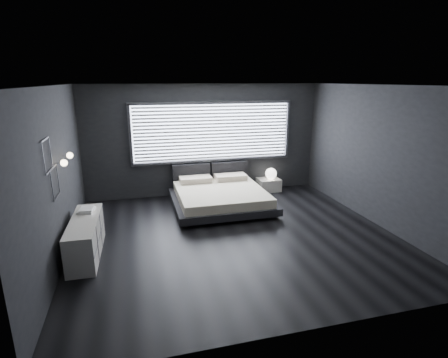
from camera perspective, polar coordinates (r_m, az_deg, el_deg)
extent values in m
plane|color=black|center=(6.81, 1.85, -9.22)|extent=(6.00, 6.00, 0.00)
plane|color=white|center=(6.16, 2.08, 15.06)|extent=(6.00, 6.00, 0.00)
cube|color=black|center=(8.96, -3.12, 6.31)|extent=(6.00, 0.04, 2.80)
cube|color=black|center=(3.91, 13.65, -6.95)|extent=(6.00, 0.04, 2.80)
cube|color=black|center=(6.21, -25.62, 0.42)|extent=(0.04, 5.50, 2.80)
cube|color=black|center=(7.74, 23.80, 3.44)|extent=(0.04, 5.50, 2.80)
cube|color=white|center=(8.95, -1.85, 7.68)|extent=(4.00, 0.02, 1.38)
cube|color=#47474C|center=(8.70, -15.11, 6.90)|extent=(0.06, 0.08, 1.48)
cube|color=#47474C|center=(9.58, 10.29, 7.98)|extent=(0.06, 0.08, 1.48)
cube|color=#47474C|center=(8.84, -1.84, 12.34)|extent=(4.14, 0.08, 0.06)
cube|color=#47474C|center=(9.05, -1.76, 3.07)|extent=(4.14, 0.08, 0.06)
cube|color=silver|center=(8.89, -1.76, 7.62)|extent=(3.94, 0.03, 1.32)
cube|color=black|center=(8.96, -5.35, 0.83)|extent=(0.96, 0.16, 0.52)
cube|color=black|center=(9.17, 0.82, 1.25)|extent=(0.96, 0.16, 0.52)
cylinder|color=silver|center=(6.20, -25.31, 2.36)|extent=(0.10, 0.02, 0.02)
sphere|color=#FFE5B7|center=(6.19, -24.67, 2.41)|extent=(0.11, 0.11, 0.11)
cylinder|color=silver|center=(6.78, -24.46, 3.50)|extent=(0.10, 0.02, 0.02)
sphere|color=#FFE5B7|center=(6.77, -23.88, 3.55)|extent=(0.11, 0.11, 0.11)
cube|color=#47474C|center=(5.54, -27.19, 5.75)|extent=(0.01, 0.46, 0.02)
cube|color=#47474C|center=(5.63, -26.60, 1.15)|extent=(0.01, 0.46, 0.02)
cube|color=#47474C|center=(5.80, -26.45, 3.91)|extent=(0.01, 0.02, 0.46)
cube|color=#47474C|center=(5.36, -27.37, 2.92)|extent=(0.01, 0.02, 0.46)
cube|color=#47474C|center=(5.87, -26.13, 1.66)|extent=(0.01, 0.46, 0.02)
cube|color=#47474C|center=(5.99, -25.60, -2.61)|extent=(0.01, 0.46, 0.02)
cube|color=#47474C|center=(6.14, -25.48, 0.09)|extent=(0.01, 0.02, 0.46)
cube|color=#47474C|center=(5.71, -26.27, -1.13)|extent=(0.01, 0.02, 0.46)
cube|color=black|center=(7.25, -6.25, -7.33)|extent=(0.12, 0.12, 0.08)
cube|color=black|center=(7.72, 7.94, -5.90)|extent=(0.12, 0.12, 0.08)
cube|color=black|center=(8.83, -7.89, -3.07)|extent=(0.12, 0.12, 0.08)
cube|color=black|center=(9.22, 3.94, -2.12)|extent=(0.12, 0.12, 0.08)
cube|color=black|center=(8.16, -0.53, -3.64)|extent=(2.21, 2.11, 0.16)
cube|color=beige|center=(8.10, -0.53, -2.44)|extent=(1.97, 1.97, 0.20)
cube|color=beige|center=(8.69, -4.67, -0.06)|extent=(0.78, 0.42, 0.13)
cube|color=beige|center=(8.88, 1.07, 0.34)|extent=(0.78, 0.42, 0.13)
cube|color=silver|center=(9.49, 7.29, -0.91)|extent=(0.58, 0.49, 0.33)
sphere|color=white|center=(9.38, 7.68, 0.88)|extent=(0.30, 0.30, 0.30)
cube|color=silver|center=(6.44, -21.63, -8.85)|extent=(0.48, 1.60, 0.64)
cube|color=#47474C|center=(6.40, -19.62, -8.76)|extent=(0.05, 1.57, 0.62)
cube|color=white|center=(6.68, -21.55, -4.78)|extent=(0.31, 0.37, 0.04)
cube|color=white|center=(6.65, -21.51, -4.55)|extent=(0.24, 0.31, 0.03)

